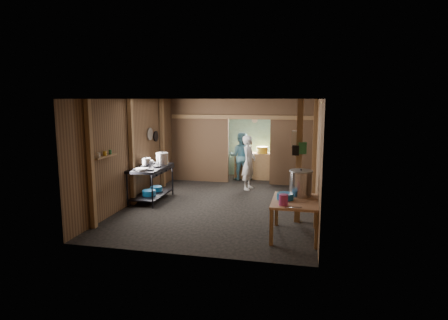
% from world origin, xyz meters
% --- Properties ---
extents(floor, '(4.50, 7.00, 0.00)m').
position_xyz_m(floor, '(0.00, 0.00, 0.00)').
color(floor, black).
rests_on(floor, ground).
extents(ceiling, '(4.50, 7.00, 0.00)m').
position_xyz_m(ceiling, '(0.00, 0.00, 2.60)').
color(ceiling, '#353535').
rests_on(ceiling, ground).
extents(wall_back, '(4.50, 0.00, 2.60)m').
position_xyz_m(wall_back, '(0.00, 3.50, 1.30)').
color(wall_back, brown).
rests_on(wall_back, ground).
extents(wall_front, '(4.50, 0.00, 2.60)m').
position_xyz_m(wall_front, '(0.00, -3.50, 1.30)').
color(wall_front, brown).
rests_on(wall_front, ground).
extents(wall_left, '(0.00, 7.00, 2.60)m').
position_xyz_m(wall_left, '(-2.25, 0.00, 1.30)').
color(wall_left, brown).
rests_on(wall_left, ground).
extents(wall_right, '(0.00, 7.00, 2.60)m').
position_xyz_m(wall_right, '(2.25, 0.00, 1.30)').
color(wall_right, brown).
rests_on(wall_right, ground).
extents(partition_left, '(1.85, 0.10, 2.60)m').
position_xyz_m(partition_left, '(-1.32, 2.20, 1.30)').
color(partition_left, '#4C3623').
rests_on(partition_left, floor).
extents(partition_right, '(1.35, 0.10, 2.60)m').
position_xyz_m(partition_right, '(1.57, 2.20, 1.30)').
color(partition_right, '#4C3623').
rests_on(partition_right, floor).
extents(partition_header, '(1.30, 0.10, 0.60)m').
position_xyz_m(partition_header, '(0.25, 2.20, 2.30)').
color(partition_header, '#4C3623').
rests_on(partition_header, wall_back).
extents(turquoise_panel, '(4.40, 0.06, 2.50)m').
position_xyz_m(turquoise_panel, '(0.00, 3.44, 1.25)').
color(turquoise_panel, '#8FC9BF').
rests_on(turquoise_panel, wall_back).
extents(back_counter, '(1.20, 0.50, 0.85)m').
position_xyz_m(back_counter, '(0.30, 2.95, 0.42)').
color(back_counter, olive).
rests_on(back_counter, floor).
extents(wall_clock, '(0.20, 0.03, 0.20)m').
position_xyz_m(wall_clock, '(0.25, 3.40, 1.90)').
color(wall_clock, beige).
rests_on(wall_clock, wall_back).
extents(post_left_a, '(0.10, 0.12, 2.60)m').
position_xyz_m(post_left_a, '(-2.18, -2.60, 1.30)').
color(post_left_a, olive).
rests_on(post_left_a, floor).
extents(post_left_b, '(0.10, 0.12, 2.60)m').
position_xyz_m(post_left_b, '(-2.18, -0.80, 1.30)').
color(post_left_b, olive).
rests_on(post_left_b, floor).
extents(post_left_c, '(0.10, 0.12, 2.60)m').
position_xyz_m(post_left_c, '(-2.18, 1.20, 1.30)').
color(post_left_c, olive).
rests_on(post_left_c, floor).
extents(post_right, '(0.10, 0.12, 2.60)m').
position_xyz_m(post_right, '(2.18, -0.20, 1.30)').
color(post_right, olive).
rests_on(post_right, floor).
extents(post_free, '(0.12, 0.12, 2.60)m').
position_xyz_m(post_free, '(1.85, -1.30, 1.30)').
color(post_free, olive).
rests_on(post_free, floor).
extents(cross_beam, '(4.40, 0.12, 0.12)m').
position_xyz_m(cross_beam, '(0.00, 2.15, 2.05)').
color(cross_beam, olive).
rests_on(cross_beam, wall_left).
extents(pan_lid_big, '(0.03, 0.34, 0.34)m').
position_xyz_m(pan_lid_big, '(-2.21, 0.40, 1.65)').
color(pan_lid_big, gray).
rests_on(pan_lid_big, wall_left).
extents(pan_lid_small, '(0.03, 0.30, 0.30)m').
position_xyz_m(pan_lid_small, '(-2.21, 0.80, 1.55)').
color(pan_lid_small, black).
rests_on(pan_lid_small, wall_left).
extents(wall_shelf, '(0.14, 0.80, 0.03)m').
position_xyz_m(wall_shelf, '(-2.15, -2.10, 1.40)').
color(wall_shelf, olive).
rests_on(wall_shelf, wall_left).
extents(jar_white, '(0.07, 0.07, 0.10)m').
position_xyz_m(jar_white, '(-2.15, -2.35, 1.47)').
color(jar_white, beige).
rests_on(jar_white, wall_shelf).
extents(jar_yellow, '(0.08, 0.08, 0.10)m').
position_xyz_m(jar_yellow, '(-2.15, -2.10, 1.47)').
color(jar_yellow, '#BC8F21').
rests_on(jar_yellow, wall_shelf).
extents(jar_green, '(0.06, 0.06, 0.10)m').
position_xyz_m(jar_green, '(-2.15, -1.88, 1.47)').
color(jar_green, '#256B37').
rests_on(jar_green, wall_shelf).
extents(bag_white, '(0.22, 0.15, 0.32)m').
position_xyz_m(bag_white, '(1.80, -1.22, 1.78)').
color(bag_white, beige).
rests_on(bag_white, post_free).
extents(bag_green, '(0.16, 0.12, 0.24)m').
position_xyz_m(bag_green, '(1.92, -1.36, 1.60)').
color(bag_green, '#256B37').
rests_on(bag_green, post_free).
extents(bag_black, '(0.14, 0.10, 0.20)m').
position_xyz_m(bag_black, '(1.78, -1.38, 1.55)').
color(bag_black, black).
rests_on(bag_black, post_free).
extents(gas_range, '(0.77, 1.50, 0.89)m').
position_xyz_m(gas_range, '(-1.88, -0.38, 0.44)').
color(gas_range, black).
rests_on(gas_range, floor).
extents(prep_table, '(0.87, 1.20, 0.71)m').
position_xyz_m(prep_table, '(1.83, -2.19, 0.35)').
color(prep_table, tan).
rests_on(prep_table, floor).
extents(stove_pot_large, '(0.35, 0.35, 0.33)m').
position_xyz_m(stove_pot_large, '(-1.71, -0.01, 1.04)').
color(stove_pot_large, '#B4B4B9').
rests_on(stove_pot_large, gas_range).
extents(stove_pot_med, '(0.32, 0.32, 0.22)m').
position_xyz_m(stove_pot_med, '(-2.05, -0.28, 0.98)').
color(stove_pot_med, '#B4B4B9').
rests_on(stove_pot_med, gas_range).
extents(stove_saucepan, '(0.20, 0.20, 0.10)m').
position_xyz_m(stove_saucepan, '(-2.05, -0.02, 0.94)').
color(stove_saucepan, '#B4B4B9').
rests_on(stove_saucepan, gas_range).
extents(frying_pan, '(0.36, 0.56, 0.07)m').
position_xyz_m(frying_pan, '(-1.88, -0.88, 0.91)').
color(frying_pan, gray).
rests_on(frying_pan, gas_range).
extents(blue_tub_front, '(0.34, 0.34, 0.14)m').
position_xyz_m(blue_tub_front, '(-1.88, -0.54, 0.24)').
color(blue_tub_front, '#135D9D').
rests_on(blue_tub_front, gas_range).
extents(blue_tub_back, '(0.31, 0.31, 0.12)m').
position_xyz_m(blue_tub_back, '(-1.88, -0.05, 0.23)').
color(blue_tub_back, '#135D9D').
rests_on(blue_tub_back, gas_range).
extents(stock_pot, '(0.54, 0.54, 0.53)m').
position_xyz_m(stock_pot, '(1.91, -1.84, 0.96)').
color(stock_pot, '#B4B4B9').
rests_on(stock_pot, prep_table).
extents(wash_basin, '(0.38, 0.38, 0.12)m').
position_xyz_m(wash_basin, '(1.64, -2.17, 0.77)').
color(wash_basin, '#135D9D').
rests_on(wash_basin, prep_table).
extents(pink_bucket, '(0.21, 0.21, 0.20)m').
position_xyz_m(pink_bucket, '(1.63, -2.58, 0.81)').
color(pink_bucket, '#B43982').
rests_on(pink_bucket, prep_table).
extents(knife, '(0.30, 0.11, 0.01)m').
position_xyz_m(knife, '(1.81, -2.71, 0.72)').
color(knife, '#B4B4B9').
rests_on(knife, prep_table).
extents(yellow_tub, '(0.38, 0.38, 0.21)m').
position_xyz_m(yellow_tub, '(0.58, 2.95, 0.96)').
color(yellow_tub, '#BC8F21').
rests_on(yellow_tub, back_counter).
extents(red_cup, '(0.13, 0.13, 0.15)m').
position_xyz_m(red_cup, '(0.05, 2.95, 0.93)').
color(red_cup, '#C54000').
rests_on(red_cup, back_counter).
extents(cook, '(0.47, 0.63, 1.57)m').
position_xyz_m(cook, '(0.37, 1.41, 0.78)').
color(cook, silver).
rests_on(cook, floor).
extents(worker_back, '(0.76, 0.60, 1.54)m').
position_xyz_m(worker_back, '(-0.08, 2.64, 0.77)').
color(worker_back, teal).
rests_on(worker_back, floor).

